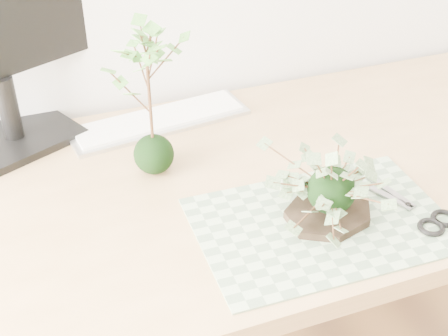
{
  "coord_description": "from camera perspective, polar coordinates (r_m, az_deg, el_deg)",
  "views": [
    {
      "loc": [
        -0.31,
        0.32,
        1.45
      ],
      "look_at": [
        0.0,
        1.14,
        0.84
      ],
      "focal_mm": 50.0,
      "sensor_mm": 36.0,
      "label": 1
    }
  ],
  "objects": [
    {
      "name": "maple_kokedama",
      "position": [
        1.13,
        -7.06,
        9.42
      ],
      "size": [
        0.22,
        0.22,
        0.33
      ],
      "rotation": [
        0.0,
        0.0,
        -0.31
      ],
      "color": "black",
      "rests_on": "desk"
    },
    {
      "name": "stone_dish",
      "position": [
        1.13,
        9.54,
        -4.06
      ],
      "size": [
        0.21,
        0.21,
        0.01
      ],
      "primitive_type": "cylinder",
      "rotation": [
        0.0,
        0.0,
        0.28
      ],
      "color": "black",
      "rests_on": "cutting_mat"
    },
    {
      "name": "cutting_mat",
      "position": [
        1.12,
        8.97,
        -5.0
      ],
      "size": [
        0.45,
        0.31,
        0.0
      ],
      "primitive_type": "cube",
      "rotation": [
        0.0,
        0.0,
        -0.03
      ],
      "color": "#5B775B",
      "rests_on": "desk"
    },
    {
      "name": "desk",
      "position": [
        1.27,
        1.69,
        -4.16
      ],
      "size": [
        1.6,
        0.7,
        0.74
      ],
      "color": "tan",
      "rests_on": "ground_plane"
    },
    {
      "name": "keyboard",
      "position": [
        1.4,
        -5.96,
        4.36
      ],
      "size": [
        0.41,
        0.17,
        0.02
      ],
      "rotation": [
        0.0,
        0.0,
        0.12
      ],
      "color": "#B7B7B7",
      "rests_on": "desk"
    },
    {
      "name": "scissors",
      "position": [
        1.16,
        17.67,
        -4.31
      ],
      "size": [
        0.1,
        0.2,
        0.01
      ],
      "rotation": [
        0.0,
        0.0,
        0.32
      ],
      "color": "gray",
      "rests_on": "cutting_mat"
    },
    {
      "name": "ivy_kokedama",
      "position": [
        1.07,
        9.99,
        -0.3
      ],
      "size": [
        0.31,
        0.31,
        0.17
      ],
      "rotation": [
        0.0,
        0.0,
        -0.36
      ],
      "color": "black",
      "rests_on": "stone_dish"
    }
  ]
}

